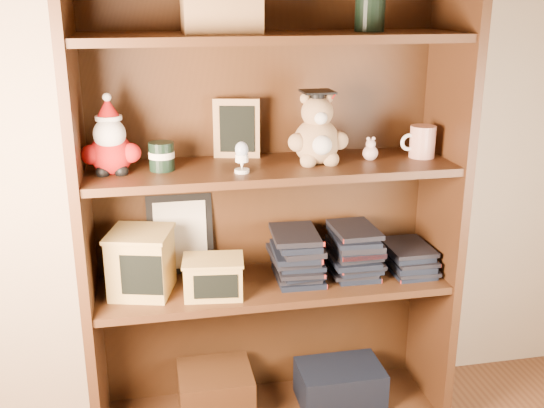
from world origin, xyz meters
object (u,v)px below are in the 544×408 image
at_px(teacher_mug, 422,142).
at_px(bookcase, 268,211).
at_px(treats_box, 141,262).
at_px(grad_teddy_bear, 317,135).

bearing_deg(teacher_mug, bookcase, 174.22).
distance_m(bookcase, treats_box, 0.44).
height_order(bookcase, teacher_mug, bookcase).
height_order(grad_teddy_bear, teacher_mug, grad_teddy_bear).
xyz_separation_m(grad_teddy_bear, teacher_mug, (0.35, 0.01, -0.04)).
distance_m(grad_teddy_bear, teacher_mug, 0.36).
bearing_deg(teacher_mug, treats_box, -179.94).
distance_m(bookcase, grad_teddy_bear, 0.30).
bearing_deg(bookcase, treats_box, -172.99).
height_order(bookcase, treats_box, bookcase).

